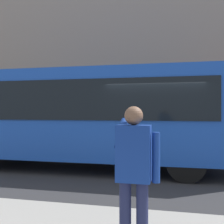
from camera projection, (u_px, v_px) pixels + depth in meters
ground_plane at (157, 174)px, 8.21m from camera, size 60.00×60.00×0.00m
building_facade_far at (167, 30)px, 14.80m from camera, size 28.00×1.55×12.00m
red_bus at (86, 115)px, 8.93m from camera, size 9.05×2.54×3.08m
pedestrian_photographer at (134, 167)px, 3.35m from camera, size 0.53×0.52×1.70m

